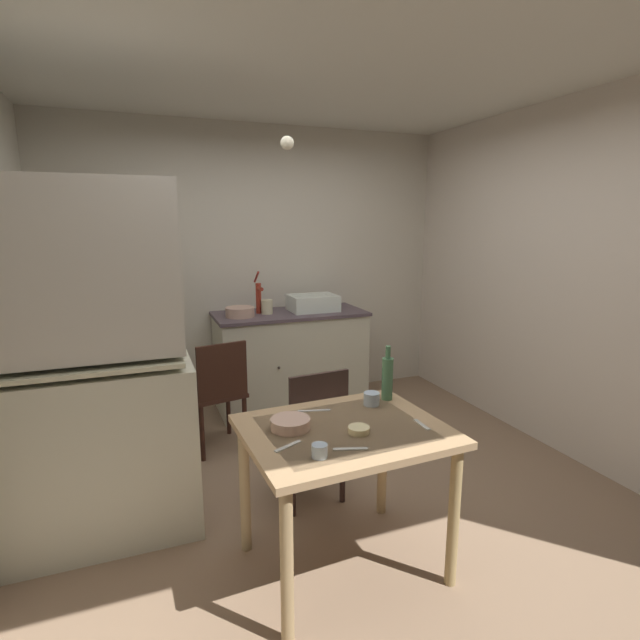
{
  "coord_description": "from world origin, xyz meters",
  "views": [
    {
      "loc": [
        -1.09,
        -2.65,
        1.75
      ],
      "look_at": [
        -0.03,
        0.1,
        1.14
      ],
      "focal_mm": 26.99,
      "sensor_mm": 36.0,
      "label": 1
    }
  ],
  "objects": [
    {
      "name": "pendant_bulb",
      "position": [
        -0.2,
        0.19,
        2.2
      ],
      "size": [
        0.08,
        0.08,
        0.08
      ],
      "primitive_type": "sphere",
      "color": "#F9EFCC"
    },
    {
      "name": "ground_plane",
      "position": [
        0.0,
        0.0,
        0.0
      ],
      "size": [
        4.78,
        4.78,
        0.0
      ],
      "primitive_type": "plane",
      "color": "#866B52"
    },
    {
      "name": "wall_right",
      "position": [
        1.92,
        0.0,
        1.32
      ],
      "size": [
        0.1,
        3.88,
        2.63
      ],
      "primitive_type": "cube",
      "color": "beige",
      "rests_on": "ground"
    },
    {
      "name": "teaspoon_by_cup",
      "position": [
        -0.26,
        -0.87,
        0.76
      ],
      "size": [
        0.15,
        0.07,
        0.0
      ],
      "primitive_type": "cube",
      "rotation": [
        0.0,
        0.0,
        5.97
      ],
      "color": "beige",
      "rests_on": "dining_table"
    },
    {
      "name": "chair_far_side",
      "position": [
        -0.14,
        -0.03,
        0.47
      ],
      "size": [
        0.43,
        0.43,
        0.88
      ],
      "color": "#35221E",
      "rests_on": "ground"
    },
    {
      "name": "soup_bowl_small",
      "position": [
        -0.15,
        -0.73,
        0.78
      ],
      "size": [
        0.1,
        0.1,
        0.03
      ],
      "primitive_type": "cylinder",
      "color": "beige",
      "rests_on": "dining_table"
    },
    {
      "name": "sink_basin",
      "position": [
        0.46,
        1.57,
        0.99
      ],
      "size": [
        0.44,
        0.34,
        0.15
      ],
      "color": "white",
      "rests_on": "counter_cabinet"
    },
    {
      "name": "wall_back",
      "position": [
        0.0,
        1.94,
        1.32
      ],
      "size": [
        3.85,
        0.1,
        2.63
      ],
      "primitive_type": "cube",
      "color": "beige",
      "rests_on": "ground"
    },
    {
      "name": "table_knife",
      "position": [
        -0.26,
        -0.4,
        0.76
      ],
      "size": [
        0.17,
        0.06,
        0.0
      ],
      "primitive_type": "cube",
      "rotation": [
        0.0,
        0.0,
        6.02
      ],
      "color": "silver",
      "rests_on": "dining_table"
    },
    {
      "name": "teaspoon_near_bowl",
      "position": [
        -0.51,
        -0.74,
        0.76
      ],
      "size": [
        0.14,
        0.08,
        0.0
      ],
      "primitive_type": "cube",
      "rotation": [
        0.0,
        0.0,
        3.58
      ],
      "color": "beige",
      "rests_on": "dining_table"
    },
    {
      "name": "mixing_bowl_counter",
      "position": [
        -0.25,
        1.52,
        0.96
      ],
      "size": [
        0.25,
        0.25,
        0.09
      ],
      "primitive_type": "cylinder",
      "color": "tan",
      "rests_on": "counter_cabinet"
    },
    {
      "name": "serving_bowl_wide",
      "position": [
        -0.44,
        -0.56,
        0.79
      ],
      "size": [
        0.19,
        0.19,
        0.05
      ],
      "primitive_type": "cylinder",
      "color": "tan",
      "rests_on": "dining_table"
    },
    {
      "name": "serving_spoon",
      "position": [
        0.17,
        -0.76,
        0.76
      ],
      "size": [
        0.03,
        0.13,
        0.0
      ],
      "primitive_type": "cube",
      "rotation": [
        0.0,
        0.0,
        4.67
      ],
      "color": "beige",
      "rests_on": "dining_table"
    },
    {
      "name": "counter_cabinet",
      "position": [
        0.23,
        1.57,
        0.46
      ],
      "size": [
        1.4,
        0.64,
        0.92
      ],
      "color": "beige",
      "rests_on": "ground"
    },
    {
      "name": "ceiling_slab",
      "position": [
        0.0,
        0.0,
        2.68
      ],
      "size": [
        3.85,
        3.88,
        0.1
      ],
      "primitive_type": "cube",
      "color": "silver"
    },
    {
      "name": "hand_pump",
      "position": [
        -0.05,
        1.62,
        1.08
      ],
      "size": [
        0.05,
        0.27,
        0.39
      ],
      "color": "maroon",
      "rests_on": "counter_cabinet"
    },
    {
      "name": "glass_bottle",
      "position": [
        0.19,
        -0.38,
        0.89
      ],
      "size": [
        0.06,
        0.06,
        0.31
      ],
      "color": "#4C7F56",
      "rests_on": "dining_table"
    },
    {
      "name": "teacup_cream",
      "position": [
        -0.41,
        -0.88,
        0.79
      ],
      "size": [
        0.07,
        0.07,
        0.06
      ],
      "primitive_type": "cylinder",
      "color": "#9EB2C6",
      "rests_on": "dining_table"
    },
    {
      "name": "dining_table",
      "position": [
        -0.19,
        -0.65,
        0.65
      ],
      "size": [
        1.0,
        0.82,
        0.76
      ],
      "color": "tan",
      "rests_on": "ground"
    },
    {
      "name": "teacup_mint",
      "position": [
        0.06,
        -0.43,
        0.8
      ],
      "size": [
        0.09,
        0.09,
        0.07
      ],
      "primitive_type": "cylinder",
      "color": "#9EB2C6",
      "rests_on": "dining_table"
    },
    {
      "name": "stoneware_crock",
      "position": [
        0.01,
        1.57,
        0.98
      ],
      "size": [
        0.11,
        0.11,
        0.13
      ],
      "primitive_type": "cylinder",
      "color": "beige",
      "rests_on": "counter_cabinet"
    },
    {
      "name": "chair_by_counter",
      "position": [
        -0.57,
        0.88,
        0.48
      ],
      "size": [
        0.47,
        0.47,
        0.88
      ],
      "color": "#3B2018",
      "rests_on": "ground"
    },
    {
      "name": "hutch_cabinet",
      "position": [
        -1.34,
        0.06,
        0.92
      ],
      "size": [
        1.02,
        0.49,
        1.96
      ],
      "color": "beige",
      "rests_on": "ground"
    }
  ]
}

